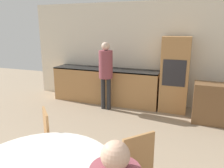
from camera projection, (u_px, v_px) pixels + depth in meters
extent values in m
cube|color=silver|center=(146.00, 54.00, 5.63)|extent=(6.50, 0.05, 2.60)
cube|color=#AD7A47|center=(106.00, 85.00, 5.86)|extent=(2.83, 0.60, 0.91)
cube|color=black|center=(105.00, 69.00, 5.75)|extent=(2.83, 0.60, 0.03)
cube|color=#AD7A47|center=(175.00, 74.00, 5.16)|extent=(0.63, 0.58, 1.77)
cube|color=#28282D|center=(174.00, 73.00, 4.87)|extent=(0.50, 0.01, 0.60)
cube|color=brown|center=(221.00, 105.00, 4.48)|extent=(1.10, 0.45, 0.85)
cylinder|color=#AD7A47|center=(21.00, 159.00, 3.00)|extent=(0.04, 0.04, 0.43)
cylinder|color=#AD7A47|center=(45.00, 154.00, 3.13)|extent=(0.04, 0.04, 0.43)
cylinder|color=#AD7A47|center=(49.00, 166.00, 2.84)|extent=(0.04, 0.04, 0.43)
cube|color=#AD7A47|center=(33.00, 147.00, 2.87)|extent=(0.57, 0.57, 0.02)
cube|color=#AD7A47|center=(46.00, 128.00, 2.88)|extent=(0.29, 0.29, 0.48)
cube|color=#AD7A47|center=(128.00, 167.00, 2.46)|extent=(0.56, 0.56, 0.02)
cube|color=#AD7A47|center=(139.00, 156.00, 2.24)|extent=(0.27, 0.30, 0.48)
sphere|color=tan|center=(115.00, 155.00, 1.41)|extent=(0.20, 0.20, 0.20)
cylinder|color=#262628|center=(103.00, 93.00, 5.37)|extent=(0.11, 0.11, 0.79)
cylinder|color=#262628|center=(109.00, 94.00, 5.32)|extent=(0.11, 0.11, 0.79)
cylinder|color=brown|center=(106.00, 64.00, 5.16)|extent=(0.33, 0.33, 0.66)
sphere|color=beige|center=(106.00, 46.00, 5.06)|extent=(0.20, 0.20, 0.20)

